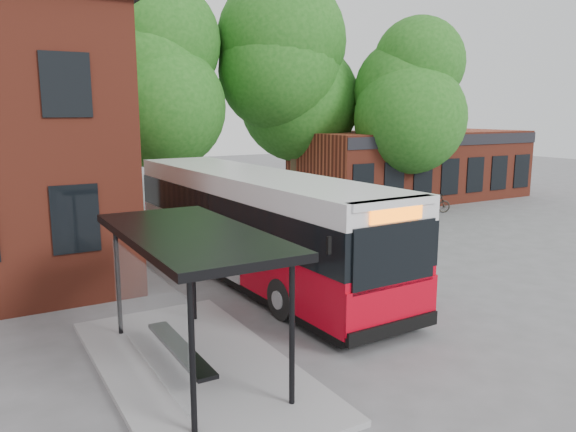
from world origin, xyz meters
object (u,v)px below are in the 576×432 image
bicycle_0 (347,213)px  bicycle_4 (388,206)px  bicycle_5 (405,206)px  bicycle_extra_0 (435,203)px  bus_shelter (193,301)px  bicycle_1 (365,214)px  bicycle_2 (359,214)px  bicycle_7 (418,203)px  bicycle_6 (406,206)px  bicycle_3 (365,210)px  city_bus (253,225)px

bicycle_0 → bicycle_4: size_ratio=0.87×
bicycle_5 → bicycle_extra_0: bearing=-80.2°
bus_shelter → bicycle_1: size_ratio=4.63×
bicycle_2 → bicycle_7: bicycle_7 is taller
bus_shelter → bicycle_2: bus_shelter is taller
bicycle_1 → bicycle_6: bicycle_1 is taller
bicycle_6 → bicycle_4: bearing=40.4°
bicycle_2 → bicycle_extra_0: (5.05, 0.26, 0.03)m
bicycle_0 → bicycle_6: size_ratio=0.92×
bicycle_1 → bicycle_4: (2.37, 1.19, 0.01)m
bicycle_3 → bicycle_7: size_ratio=1.07×
bus_shelter → bicycle_5: bus_shelter is taller
city_bus → bicycle_extra_0: size_ratio=7.82×
bicycle_0 → bicycle_extra_0: (5.13, -0.56, 0.10)m
bicycle_4 → bicycle_2: bearing=103.1°
city_bus → bicycle_1: (8.33, 4.98, -1.19)m
bicycle_7 → bicycle_6: bearing=122.6°
bicycle_4 → bicycle_7: size_ratio=1.12×
bicycle_1 → bicycle_2: bicycle_2 is taller
bus_shelter → city_bus: size_ratio=0.54×
bicycle_4 → bicycle_7: bicycle_7 is taller
bicycle_4 → bicycle_5: bicycle_5 is taller
bicycle_5 → bicycle_7: size_ratio=1.16×
bicycle_1 → bicycle_4: bearing=-69.9°
bicycle_4 → bicycle_5: 0.92m
bus_shelter → bicycle_3: bearing=40.5°
city_bus → bicycle_4: city_bus is taller
bicycle_0 → bicycle_7: bicycle_7 is taller
bicycle_1 → bicycle_5: size_ratio=0.83×
bicycle_3 → bicycle_4: bicycle_3 is taller
bicycle_1 → bicycle_extra_0: (4.80, 0.36, 0.04)m
bicycle_2 → bicycle_4: bearing=-51.6°
city_bus → bicycle_6: 12.83m
bicycle_3 → bicycle_extra_0: 4.31m
bicycle_5 → bicycle_7: bearing=-55.1°
bicycle_1 → bicycle_3: bicycle_3 is taller
bicycle_5 → bicycle_3: bearing=94.2°
city_bus → bicycle_7: size_ratio=8.25×
bicycle_1 → bicycle_2: 0.27m
bicycle_0 → bicycle_extra_0: 5.16m
bus_shelter → bicycle_7: (16.56, 11.28, -0.98)m
bicycle_1 → bicycle_6: size_ratio=0.91×
bicycle_1 → bicycle_7: 4.37m
bicycle_6 → bicycle_2: bearing=84.4°
bicycle_1 → bicycle_6: (3.11, 0.70, -0.02)m
bus_shelter → bicycle_1: bearing=39.8°
bicycle_3 → bus_shelter: bearing=154.3°
bicycle_0 → bicycle_5: bicycle_5 is taller
bicycle_2 → bicycle_3: (0.75, 0.58, 0.04)m
bicycle_0 → bicycle_2: (0.08, -0.82, 0.07)m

